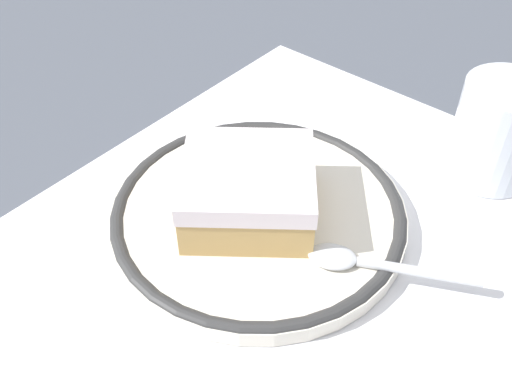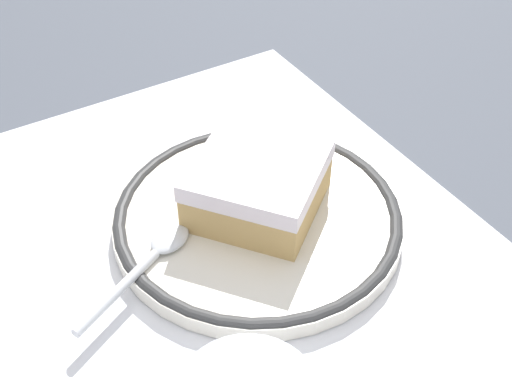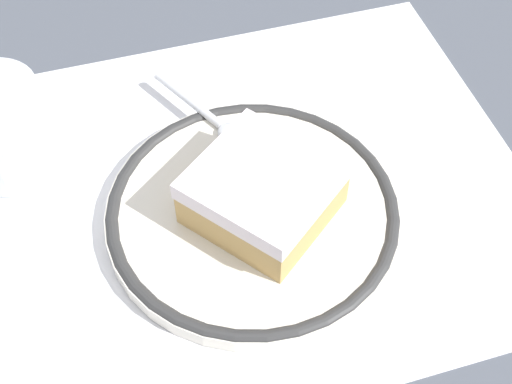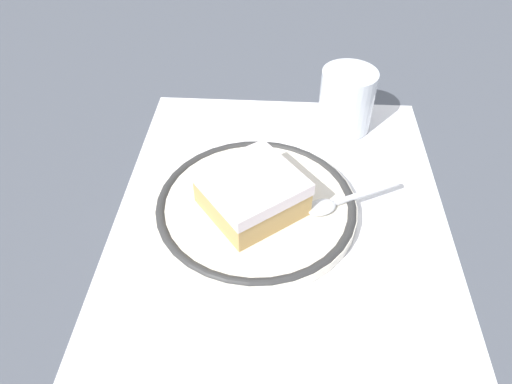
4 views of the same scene
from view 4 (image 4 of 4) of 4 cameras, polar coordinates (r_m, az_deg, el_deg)
ground_plane at (r=0.55m, az=3.02°, el=-2.53°), size 2.40×2.40×0.00m
placemat at (r=0.55m, az=3.03°, el=-2.48°), size 0.46×0.38×0.00m
plate at (r=0.54m, az=-0.00°, el=-1.90°), size 0.23×0.23×0.02m
cake_slice at (r=0.52m, az=-0.50°, el=-0.08°), size 0.13×0.13×0.05m
spoon at (r=0.54m, az=9.97°, el=-1.12°), size 0.07×0.11×0.01m
cup at (r=0.66m, az=10.73°, el=10.37°), size 0.07×0.07×0.08m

